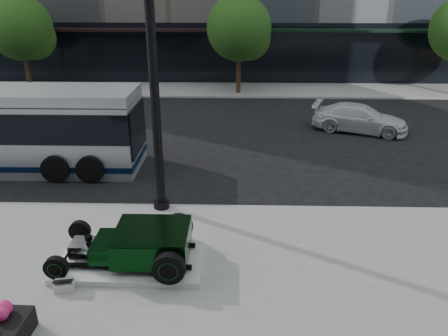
{
  "coord_description": "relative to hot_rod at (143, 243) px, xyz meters",
  "views": [
    {
      "loc": [
        0.86,
        -13.74,
        6.27
      ],
      "look_at": [
        0.52,
        -1.69,
        1.2
      ],
      "focal_mm": 35.0,
      "sensor_mm": 36.0,
      "label": 1
    }
  ],
  "objects": [
    {
      "name": "street_trees",
      "position": [
        2.41,
        18.16,
        3.07
      ],
      "size": [
        29.8,
        3.8,
        5.7
      ],
      "color": "black",
      "rests_on": "sidewalk_far"
    },
    {
      "name": "hot_rod",
      "position": [
        0.0,
        0.0,
        0.0
      ],
      "size": [
        3.22,
        2.0,
        0.81
      ],
      "color": "black",
      "rests_on": "display_plinth"
    },
    {
      "name": "sidewalk_far",
      "position": [
        1.27,
        19.09,
        -0.64
      ],
      "size": [
        70.0,
        4.0,
        0.12
      ],
      "primitive_type": "cube",
      "color": "gray",
      "rests_on": "ground"
    },
    {
      "name": "lamppost",
      "position": [
        -0.06,
        2.89,
        3.37
      ],
      "size": [
        0.47,
        0.47,
        8.53
      ],
      "color": "black",
      "rests_on": "sidewalk_near"
    },
    {
      "name": "info_plaque",
      "position": [
        -1.58,
        -0.99,
        -0.45
      ],
      "size": [
        0.45,
        0.37,
        0.31
      ],
      "color": "silver",
      "rests_on": "sidewalk_near"
    },
    {
      "name": "display_plinth",
      "position": [
        -0.33,
        0.0,
        -0.5
      ],
      "size": [
        3.4,
        1.8,
        0.15
      ],
      "primitive_type": "cube",
      "color": "silver",
      "rests_on": "sidewalk_near"
    },
    {
      "name": "white_sedan",
      "position": [
        7.82,
        10.85,
        -0.08
      ],
      "size": [
        4.58,
        3.06,
        1.23
      ],
      "primitive_type": "imported",
      "rotation": [
        0.0,
        0.0,
        1.23
      ],
      "color": "silver",
      "rests_on": "ground"
    },
    {
      "name": "ground",
      "position": [
        1.27,
        5.09,
        -0.7
      ],
      "size": [
        120.0,
        120.0,
        0.0
      ],
      "primitive_type": "plane",
      "color": "black",
      "rests_on": "ground"
    }
  ]
}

